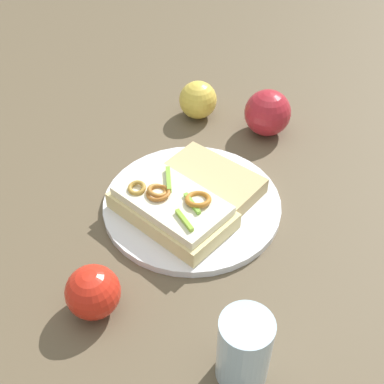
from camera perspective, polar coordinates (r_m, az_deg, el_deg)
name	(u,v)px	position (r m, az deg, el deg)	size (l,w,h in m)	color
ground_plane	(192,207)	(0.79, 0.00, -1.70)	(2.00, 2.00, 0.00)	brown
plate	(192,204)	(0.78, 0.00, -1.38)	(0.27, 0.27, 0.01)	white
sandwich	(172,207)	(0.74, -2.27, -1.67)	(0.20, 0.19, 0.05)	beige
bread_slice_side	(211,181)	(0.80, 2.11, 1.23)	(0.15, 0.10, 0.03)	tan
apple_0	(93,292)	(0.65, -11.02, -10.94)	(0.07, 0.07, 0.07)	red
apple_1	(198,100)	(0.96, 0.67, 10.27)	(0.07, 0.07, 0.07)	gold
apple_2	(268,113)	(0.92, 8.46, 8.76)	(0.08, 0.08, 0.08)	#A8202B
drinking_glass	(242,350)	(0.59, 5.59, -17.18)	(0.06, 0.06, 0.10)	silver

